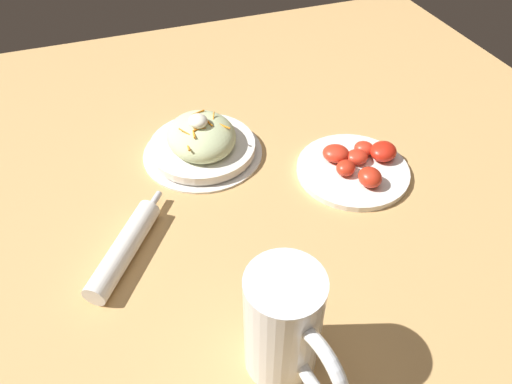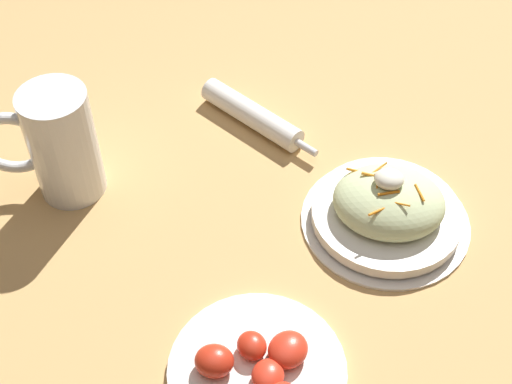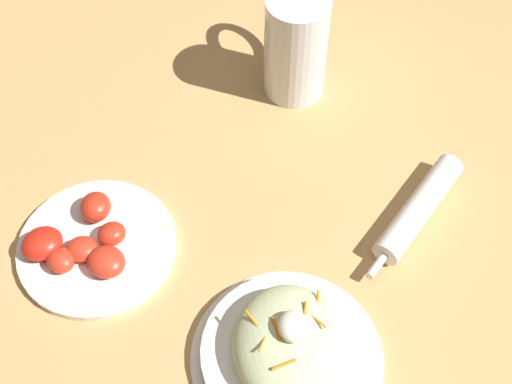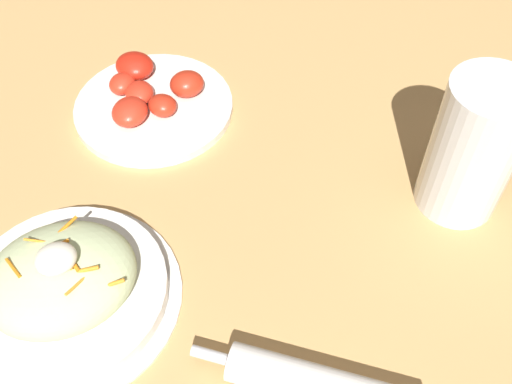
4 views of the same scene
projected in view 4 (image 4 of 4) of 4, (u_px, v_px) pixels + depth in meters
The scene contains 4 objects.
ground_plane at pixel (215, 212), 0.67m from camera, with size 1.43×1.43×0.00m, color tan.
salad_plate at pixel (64, 285), 0.58m from camera, with size 0.22×0.22×0.09m.
beer_mug at pixel (475, 151), 0.62m from camera, with size 0.16×0.09×0.16m.
tomato_plate at pixel (151, 100), 0.76m from camera, with size 0.20×0.20×0.04m.
Camera 4 is at (-0.09, -0.39, 0.53)m, focal length 42.31 mm.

